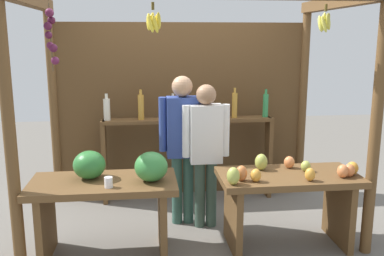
# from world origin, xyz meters

# --- Properties ---
(ground_plane) EXTENTS (12.00, 12.00, 0.00)m
(ground_plane) POSITION_xyz_m (0.00, 0.00, 0.00)
(ground_plane) COLOR slate
(ground_plane) RESTS_ON ground
(market_stall) EXTENTS (3.18, 1.85, 2.35)m
(market_stall) POSITION_xyz_m (-0.00, 0.41, 1.36)
(market_stall) COLOR brown
(market_stall) RESTS_ON ground
(fruit_counter_left) EXTENTS (1.29, 0.64, 0.96)m
(fruit_counter_left) POSITION_xyz_m (-0.79, -0.65, 0.61)
(fruit_counter_left) COLOR brown
(fruit_counter_left) RESTS_ON ground
(fruit_counter_right) EXTENTS (1.29, 0.64, 0.86)m
(fruit_counter_right) POSITION_xyz_m (0.84, -0.66, 0.54)
(fruit_counter_right) COLOR brown
(fruit_counter_right) RESTS_ON ground
(bottle_shelf_unit) EXTENTS (2.04, 0.22, 1.36)m
(bottle_shelf_unit) POSITION_xyz_m (0.04, 0.65, 0.79)
(bottle_shelf_unit) COLOR brown
(bottle_shelf_unit) RESTS_ON ground
(vendor_man) EXTENTS (0.48, 0.21, 1.56)m
(vendor_man) POSITION_xyz_m (-0.08, -0.03, 0.93)
(vendor_man) COLOR #345B4E
(vendor_man) RESTS_ON ground
(vendor_woman) EXTENTS (0.48, 0.20, 1.49)m
(vendor_woman) POSITION_xyz_m (0.14, -0.15, 0.88)
(vendor_woman) COLOR #3B5548
(vendor_woman) RESTS_ON ground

